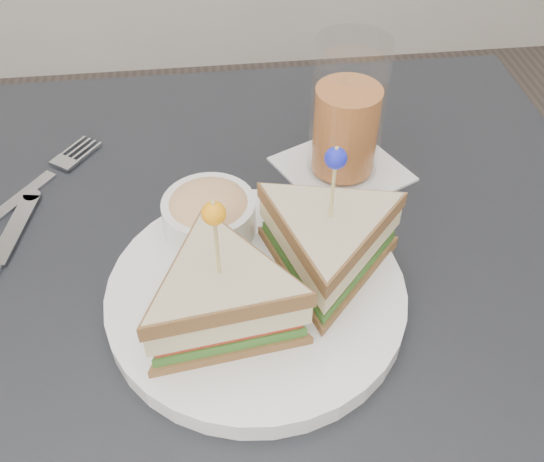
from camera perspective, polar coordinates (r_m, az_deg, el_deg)
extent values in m
cube|color=black|center=(0.62, -0.81, -4.97)|extent=(0.80, 0.80, 0.03)
cylinder|color=black|center=(1.18, -19.83, -5.07)|extent=(0.04, 0.04, 0.72)
cylinder|color=black|center=(1.20, 14.39, -2.20)|extent=(0.04, 0.04, 0.72)
cylinder|color=white|center=(0.58, -1.48, -6.20)|extent=(0.37, 0.37, 0.02)
cylinder|color=white|center=(0.57, -1.50, -5.50)|extent=(0.37, 0.37, 0.01)
cylinder|color=#DACB7D|center=(0.47, -5.23, -1.31)|extent=(0.00, 0.00, 0.09)
sphere|color=orange|center=(0.45, -5.50, 1.67)|extent=(0.02, 0.02, 0.02)
cylinder|color=#DACB7D|center=(0.52, 5.75, 3.92)|extent=(0.00, 0.00, 0.09)
sphere|color=#1B22CC|center=(0.50, 6.03, 6.83)|extent=(0.02, 0.02, 0.02)
cylinder|color=white|center=(0.62, -5.88, 1.27)|extent=(0.12, 0.12, 0.04)
ellipsoid|color=#E0B772|center=(0.61, -5.98, 2.28)|extent=(0.11, 0.11, 0.04)
cube|color=silver|center=(0.74, -23.53, 2.06)|extent=(0.09, 0.12, 0.00)
cube|color=silver|center=(0.78, -18.98, 6.11)|extent=(0.04, 0.03, 0.00)
cube|color=silver|center=(0.71, -23.06, 0.22)|extent=(0.04, 0.11, 0.00)
cylinder|color=silver|center=(0.74, -21.66, 3.11)|extent=(0.02, 0.02, 0.00)
cube|color=white|center=(0.73, 6.56, 5.81)|extent=(0.17, 0.17, 0.00)
cylinder|color=#C37037|center=(0.70, 6.94, 9.47)|extent=(0.10, 0.10, 0.10)
cylinder|color=white|center=(0.69, 7.12, 11.21)|extent=(0.11, 0.11, 0.16)
cube|color=white|center=(0.69, 7.57, 13.31)|extent=(0.03, 0.03, 0.02)
cube|color=white|center=(0.67, 6.70, 11.87)|extent=(0.02, 0.02, 0.02)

